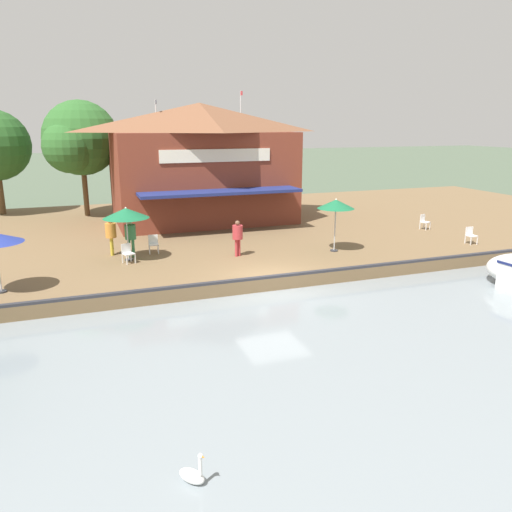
{
  "coord_description": "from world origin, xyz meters",
  "views": [
    {
      "loc": [
        17.42,
        -7.07,
        6.5
      ],
      "look_at": [
        -1.0,
        -0.35,
        1.3
      ],
      "focal_mm": 35.0,
      "sensor_mm": 36.0,
      "label": 1
    }
  ],
  "objects_px": {
    "person_mid_patio": "(111,232)",
    "tree_upstream_bank": "(78,140)",
    "patio_umbrella_back_row": "(336,204)",
    "person_near_entrance": "(130,234)",
    "waterfront_restaurant": "(201,162)",
    "swan": "(192,475)",
    "person_at_quay_edge": "(238,234)",
    "patio_umbrella_near_quay_edge": "(126,213)",
    "cafe_chair_back_row_seat": "(471,235)",
    "cafe_chair_far_corner_seat": "(128,252)",
    "cafe_chair_facing_river": "(424,221)",
    "cafe_chair_mid_patio": "(153,243)"
  },
  "relations": [
    {
      "from": "person_near_entrance",
      "to": "swan",
      "type": "xyz_separation_m",
      "value": [
        14.86,
        -0.62,
        -1.47
      ]
    },
    {
      "from": "cafe_chair_mid_patio",
      "to": "person_mid_patio",
      "type": "distance_m",
      "value": 1.99
    },
    {
      "from": "cafe_chair_mid_patio",
      "to": "person_at_quay_edge",
      "type": "xyz_separation_m",
      "value": [
        1.93,
        3.55,
        0.56
      ]
    },
    {
      "from": "patio_umbrella_back_row",
      "to": "patio_umbrella_near_quay_edge",
      "type": "distance_m",
      "value": 9.58
    },
    {
      "from": "person_at_quay_edge",
      "to": "tree_upstream_bank",
      "type": "relative_size",
      "value": 0.22
    },
    {
      "from": "waterfront_restaurant",
      "to": "cafe_chair_facing_river",
      "type": "relative_size",
      "value": 13.0
    },
    {
      "from": "patio_umbrella_near_quay_edge",
      "to": "swan",
      "type": "bearing_deg",
      "value": -1.73
    },
    {
      "from": "person_near_entrance",
      "to": "patio_umbrella_back_row",
      "type": "bearing_deg",
      "value": 76.82
    },
    {
      "from": "patio_umbrella_back_row",
      "to": "person_mid_patio",
      "type": "bearing_deg",
      "value": -105.96
    },
    {
      "from": "person_mid_patio",
      "to": "swan",
      "type": "height_order",
      "value": "person_mid_patio"
    },
    {
      "from": "cafe_chair_far_corner_seat",
      "to": "patio_umbrella_back_row",
      "type": "bearing_deg",
      "value": 82.58
    },
    {
      "from": "patio_umbrella_back_row",
      "to": "person_near_entrance",
      "type": "relative_size",
      "value": 1.45
    },
    {
      "from": "person_near_entrance",
      "to": "person_mid_patio",
      "type": "distance_m",
      "value": 1.07
    },
    {
      "from": "waterfront_restaurant",
      "to": "tree_upstream_bank",
      "type": "relative_size",
      "value": 1.49
    },
    {
      "from": "cafe_chair_mid_patio",
      "to": "cafe_chair_far_corner_seat",
      "type": "bearing_deg",
      "value": -43.71
    },
    {
      "from": "patio_umbrella_near_quay_edge",
      "to": "tree_upstream_bank",
      "type": "bearing_deg",
      "value": -172.91
    },
    {
      "from": "person_mid_patio",
      "to": "cafe_chair_mid_patio",
      "type": "bearing_deg",
      "value": 82.52
    },
    {
      "from": "patio_umbrella_near_quay_edge",
      "to": "person_at_quay_edge",
      "type": "distance_m",
      "value": 5.02
    },
    {
      "from": "cafe_chair_mid_patio",
      "to": "person_at_quay_edge",
      "type": "bearing_deg",
      "value": 61.43
    },
    {
      "from": "patio_umbrella_near_quay_edge",
      "to": "tree_upstream_bank",
      "type": "relative_size",
      "value": 0.32
    },
    {
      "from": "person_at_quay_edge",
      "to": "patio_umbrella_back_row",
      "type": "bearing_deg",
      "value": 81.44
    },
    {
      "from": "patio_umbrella_back_row",
      "to": "cafe_chair_far_corner_seat",
      "type": "height_order",
      "value": "patio_umbrella_back_row"
    },
    {
      "from": "waterfront_restaurant",
      "to": "swan",
      "type": "xyz_separation_m",
      "value": [
        22.87,
        -5.94,
        -4.0
      ]
    },
    {
      "from": "patio_umbrella_back_row",
      "to": "person_mid_patio",
      "type": "relative_size",
      "value": 1.46
    },
    {
      "from": "cafe_chair_facing_river",
      "to": "person_near_entrance",
      "type": "distance_m",
      "value": 16.65
    },
    {
      "from": "patio_umbrella_back_row",
      "to": "swan",
      "type": "xyz_separation_m",
      "value": [
        12.7,
        -9.86,
        -2.63
      ]
    },
    {
      "from": "cafe_chair_facing_river",
      "to": "person_near_entrance",
      "type": "height_order",
      "value": "person_near_entrance"
    },
    {
      "from": "waterfront_restaurant",
      "to": "tree_upstream_bank",
      "type": "distance_m",
      "value": 8.09
    },
    {
      "from": "patio_umbrella_near_quay_edge",
      "to": "person_mid_patio",
      "type": "bearing_deg",
      "value": -152.79
    },
    {
      "from": "cafe_chair_back_row_seat",
      "to": "person_at_quay_edge",
      "type": "height_order",
      "value": "person_at_quay_edge"
    },
    {
      "from": "patio_umbrella_near_quay_edge",
      "to": "person_mid_patio",
      "type": "xyz_separation_m",
      "value": [
        -1.21,
        -0.62,
        -1.04
      ]
    },
    {
      "from": "waterfront_restaurant",
      "to": "person_at_quay_edge",
      "type": "xyz_separation_m",
      "value": [
        9.47,
        -0.71,
        -2.59
      ]
    },
    {
      "from": "cafe_chair_far_corner_seat",
      "to": "tree_upstream_bank",
      "type": "bearing_deg",
      "value": -173.47
    },
    {
      "from": "cafe_chair_far_corner_seat",
      "to": "person_mid_patio",
      "type": "height_order",
      "value": "person_mid_patio"
    },
    {
      "from": "cafe_chair_far_corner_seat",
      "to": "person_mid_patio",
      "type": "xyz_separation_m",
      "value": [
        -1.64,
        -0.55,
        0.62
      ]
    },
    {
      "from": "tree_upstream_bank",
      "to": "cafe_chair_back_row_seat",
      "type": "bearing_deg",
      "value": 50.59
    },
    {
      "from": "cafe_chair_far_corner_seat",
      "to": "tree_upstream_bank",
      "type": "distance_m",
      "value": 13.53
    },
    {
      "from": "patio_umbrella_near_quay_edge",
      "to": "swan",
      "type": "relative_size",
      "value": 3.48
    },
    {
      "from": "waterfront_restaurant",
      "to": "cafe_chair_facing_river",
      "type": "height_order",
      "value": "waterfront_restaurant"
    },
    {
      "from": "person_near_entrance",
      "to": "waterfront_restaurant",
      "type": "bearing_deg",
      "value": 146.35
    },
    {
      "from": "person_near_entrance",
      "to": "person_mid_patio",
      "type": "xyz_separation_m",
      "value": [
        -0.71,
        -0.8,
        -0.01
      ]
    },
    {
      "from": "person_mid_patio",
      "to": "tree_upstream_bank",
      "type": "distance_m",
      "value": 11.74
    },
    {
      "from": "cafe_chair_far_corner_seat",
      "to": "person_mid_patio",
      "type": "relative_size",
      "value": 0.49
    },
    {
      "from": "patio_umbrella_back_row",
      "to": "tree_upstream_bank",
      "type": "distance_m",
      "value": 17.93
    },
    {
      "from": "person_mid_patio",
      "to": "tree_upstream_bank",
      "type": "xyz_separation_m",
      "value": [
        -11.07,
        -0.91,
        3.8
      ]
    },
    {
      "from": "cafe_chair_far_corner_seat",
      "to": "waterfront_restaurant",
      "type": "bearing_deg",
      "value": 147.99
    },
    {
      "from": "waterfront_restaurant",
      "to": "person_mid_patio",
      "type": "distance_m",
      "value": 9.86
    },
    {
      "from": "cafe_chair_far_corner_seat",
      "to": "cafe_chair_facing_river",
      "type": "distance_m",
      "value": 16.96
    },
    {
      "from": "cafe_chair_far_corner_seat",
      "to": "swan",
      "type": "xyz_separation_m",
      "value": [
        13.93,
        -0.36,
        -0.85
      ]
    },
    {
      "from": "cafe_chair_far_corner_seat",
      "to": "swan",
      "type": "distance_m",
      "value": 13.96
    }
  ]
}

